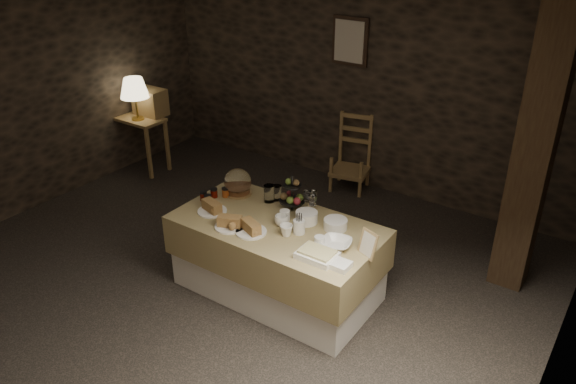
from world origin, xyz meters
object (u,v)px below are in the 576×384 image
Objects in this scene: buffet_table at (277,253)px; chair at (353,156)px; fruit_stand at (292,197)px; table_lamp at (134,88)px; wine_rack at (150,102)px; timber_column at (534,151)px; console_table at (140,127)px.

buffet_table is 2.31m from chair.
chair is 2.16× the size of fruit_stand.
table_lamp is (-2.96, 1.12, 0.71)m from buffet_table.
buffet_table is at bearing -90.06° from chair.
wine_rack is (0.00, 0.23, -0.23)m from table_lamp.
timber_column is 7.82× the size of fruit_stand.
chair is (-0.48, 2.26, -0.00)m from buffet_table.
table_lamp is (0.05, -0.05, 0.53)m from console_table.
chair is at bearing 102.67° from fruit_stand.
fruit_stand is at bearing -16.75° from console_table.
wine_rack is at bearing 159.83° from fruit_stand.
table_lamp is 1.61× the size of fruit_stand.
wine_rack is (0.05, 0.18, 0.30)m from console_table.
wine_rack reaches higher than buffet_table.
timber_column reaches higher than table_lamp.
chair is at bearing 24.62° from table_lamp.
console_table is at bearing -168.68° from chair.
timber_column is at bearing 2.43° from console_table.
chair is (2.49, 0.91, -0.48)m from wine_rack.
table_lamp reaches higher than wine_rack.
wine_rack reaches higher than console_table.
chair is 2.08m from fruit_stand.
buffet_table is at bearing -84.04° from fruit_stand.
table_lamp reaches higher than chair.
buffet_table is 5.40× the size of fruit_stand.
wine_rack is 3.13m from fruit_stand.
chair is 2.49m from timber_column.
wine_rack is at bearing 155.45° from buffet_table.
console_table is 1.70× the size of wine_rack.
table_lamp is 2.83m from chair.
table_lamp is at bearing 159.23° from buffet_table.
chair is (2.49, 1.14, -0.71)m from table_lamp.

